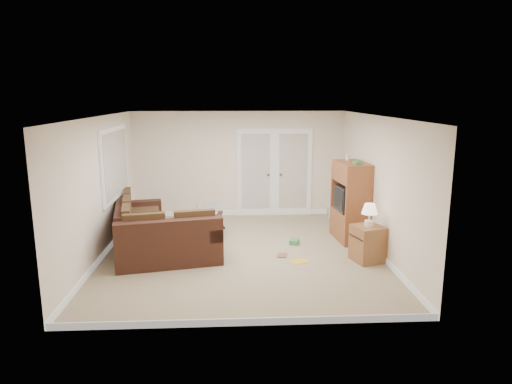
{
  "coord_description": "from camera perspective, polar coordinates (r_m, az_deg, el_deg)",
  "views": [
    {
      "loc": [
        -0.16,
        -8.04,
        2.86
      ],
      "look_at": [
        0.28,
        0.23,
        1.1
      ],
      "focal_mm": 32.0,
      "sensor_mm": 36.0,
      "label": 1
    }
  ],
  "objects": [
    {
      "name": "ceiling",
      "position": [
        8.05,
        -1.92,
        9.43
      ],
      "size": [
        5.0,
        5.5,
        0.02
      ],
      "primitive_type": "cube",
      "color": "white",
      "rests_on": "wall_back"
    },
    {
      "name": "space_heater",
      "position": [
        10.91,
        9.32,
        -2.48
      ],
      "size": [
        0.14,
        0.11,
        0.32
      ],
      "primitive_type": "cube",
      "rotation": [
        0.0,
        0.0,
        0.06
      ],
      "color": "white",
      "rests_on": "floor"
    },
    {
      "name": "floor_greenbox",
      "position": [
        9.03,
        4.82,
        -6.21
      ],
      "size": [
        0.23,
        0.26,
        0.09
      ],
      "primitive_type": "cube",
      "rotation": [
        0.0,
        0.0,
        -0.31
      ],
      "color": "#3D8849",
      "rests_on": "floor"
    },
    {
      "name": "baseboards",
      "position": [
        8.51,
        -1.8,
        -7.27
      ],
      "size": [
        5.0,
        5.5,
        0.1
      ],
      "primitive_type": null,
      "color": "silver",
      "rests_on": "floor"
    },
    {
      "name": "coffee_table",
      "position": [
        9.22,
        -6.53,
        -4.46
      ],
      "size": [
        0.76,
        1.24,
        0.79
      ],
      "rotation": [
        0.0,
        0.0,
        -0.16
      ],
      "color": "black",
      "rests_on": "floor"
    },
    {
      "name": "floor_magazine",
      "position": [
        8.13,
        5.48,
        -8.62
      ],
      "size": [
        0.37,
        0.33,
        0.01
      ],
      "primitive_type": "cube",
      "rotation": [
        0.0,
        0.0,
        0.35
      ],
      "color": "gold",
      "rests_on": "floor"
    },
    {
      "name": "tv_armoire",
      "position": [
        9.28,
        11.76,
        -1.11
      ],
      "size": [
        0.63,
        1.03,
        1.69
      ],
      "rotation": [
        0.0,
        0.0,
        0.09
      ],
      "color": "brown",
      "rests_on": "floor"
    },
    {
      "name": "side_cabinet",
      "position": [
        8.24,
        13.83,
        -5.92
      ],
      "size": [
        0.61,
        0.61,
        1.03
      ],
      "rotation": [
        0.0,
        0.0,
        0.29
      ],
      "color": "brown",
      "rests_on": "floor"
    },
    {
      "name": "floor_book",
      "position": [
        8.39,
        2.67,
        -7.88
      ],
      "size": [
        0.22,
        0.27,
        0.02
      ],
      "primitive_type": "imported",
      "rotation": [
        0.0,
        0.0,
        -0.21
      ],
      "color": "brown",
      "rests_on": "floor"
    },
    {
      "name": "sectional_sofa",
      "position": [
        8.73,
        -12.86,
        -5.16
      ],
      "size": [
        2.33,
        2.85,
        0.84
      ],
      "rotation": [
        0.0,
        0.0,
        0.2
      ],
      "color": "#3B2016",
      "rests_on": "floor"
    },
    {
      "name": "french_doors",
      "position": [
        10.95,
        2.31,
        2.4
      ],
      "size": [
        1.8,
        0.05,
        2.13
      ],
      "color": "silver",
      "rests_on": "floor"
    },
    {
      "name": "floor",
      "position": [
        8.53,
        -1.8,
        -7.59
      ],
      "size": [
        5.5,
        5.5,
        0.0
      ],
      "primitive_type": "plane",
      "color": "tan",
      "rests_on": "ground"
    },
    {
      "name": "window_left",
      "position": [
        9.42,
        -17.19,
        3.47
      ],
      "size": [
        0.05,
        1.92,
        1.42
      ],
      "color": "silver",
      "rests_on": "wall_left"
    },
    {
      "name": "wall_right",
      "position": [
        8.62,
        15.01,
        0.82
      ],
      "size": [
        0.02,
        5.5,
        2.5
      ],
      "primitive_type": "cube",
      "color": "white",
      "rests_on": "floor"
    },
    {
      "name": "wall_front",
      "position": [
        5.53,
        -1.26,
        -4.92
      ],
      "size": [
        5.0,
        0.02,
        2.5
      ],
      "primitive_type": "cube",
      "color": "white",
      "rests_on": "floor"
    },
    {
      "name": "wall_left",
      "position": [
        8.52,
        -18.91,
        0.46
      ],
      "size": [
        0.02,
        5.5,
        2.5
      ],
      "primitive_type": "cube",
      "color": "white",
      "rests_on": "floor"
    },
    {
      "name": "wall_back",
      "position": [
        10.91,
        -2.16,
        3.5
      ],
      "size": [
        5.0,
        0.02,
        2.5
      ],
      "primitive_type": "cube",
      "color": "white",
      "rests_on": "floor"
    }
  ]
}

